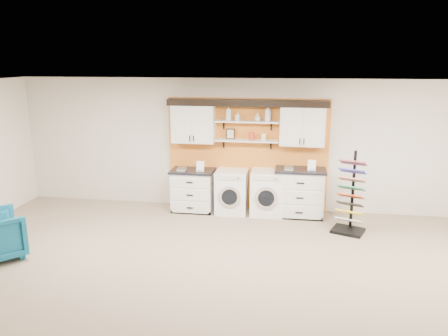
% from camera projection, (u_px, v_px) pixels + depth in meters
% --- Properties ---
extents(floor, '(10.00, 10.00, 0.00)m').
position_uv_depth(floor, '(216.00, 305.00, 5.82)').
color(floor, gray).
rests_on(floor, ground).
extents(ceiling, '(10.00, 10.00, 0.00)m').
position_uv_depth(ceiling, '(215.00, 93.00, 5.14)').
color(ceiling, white).
rests_on(ceiling, wall_back).
extents(wall_back, '(10.00, 0.00, 10.00)m').
position_uv_depth(wall_back, '(248.00, 145.00, 9.31)').
color(wall_back, beige).
rests_on(wall_back, floor).
extents(accent_panel, '(3.40, 0.07, 2.40)m').
position_uv_depth(accent_panel, '(247.00, 154.00, 9.33)').
color(accent_panel, orange).
rests_on(accent_panel, wall_back).
extents(upper_cabinet_left, '(0.90, 0.35, 0.84)m').
position_uv_depth(upper_cabinet_left, '(193.00, 123.00, 9.17)').
color(upper_cabinet_left, white).
rests_on(upper_cabinet_left, wall_back).
extents(upper_cabinet_right, '(0.90, 0.35, 0.84)m').
position_uv_depth(upper_cabinet_right, '(302.00, 125.00, 8.83)').
color(upper_cabinet_right, white).
rests_on(upper_cabinet_right, wall_back).
extents(shelf_lower, '(1.32, 0.28, 0.03)m').
position_uv_depth(shelf_lower, '(247.00, 141.00, 9.09)').
color(shelf_lower, white).
rests_on(shelf_lower, wall_back).
extents(shelf_upper, '(1.32, 0.28, 0.03)m').
position_uv_depth(shelf_upper, '(247.00, 122.00, 8.99)').
color(shelf_upper, white).
rests_on(shelf_upper, wall_back).
extents(crown_molding, '(3.30, 0.41, 0.13)m').
position_uv_depth(crown_molding, '(247.00, 102.00, 8.91)').
color(crown_molding, black).
rests_on(crown_molding, wall_back).
extents(picture_frame, '(0.18, 0.02, 0.22)m').
position_uv_depth(picture_frame, '(230.00, 134.00, 9.16)').
color(picture_frame, black).
rests_on(picture_frame, shelf_lower).
extents(canister_red, '(0.11, 0.11, 0.16)m').
position_uv_depth(canister_red, '(252.00, 136.00, 9.05)').
color(canister_red, red).
rests_on(canister_red, shelf_lower).
extents(canister_cream, '(0.10, 0.10, 0.14)m').
position_uv_depth(canister_cream, '(264.00, 137.00, 9.02)').
color(canister_cream, silver).
rests_on(canister_cream, shelf_lower).
extents(base_cabinet_left, '(0.92, 0.66, 0.90)m').
position_uv_depth(base_cabinet_left, '(193.00, 190.00, 9.37)').
color(base_cabinet_left, white).
rests_on(base_cabinet_left, floor).
extents(base_cabinet_right, '(1.03, 0.66, 1.00)m').
position_uv_depth(base_cabinet_right, '(300.00, 193.00, 9.02)').
color(base_cabinet_right, white).
rests_on(base_cabinet_right, floor).
extents(washer, '(0.65, 0.71, 0.91)m').
position_uv_depth(washer, '(232.00, 192.00, 9.24)').
color(washer, white).
rests_on(washer, floor).
extents(dryer, '(0.67, 0.71, 0.94)m').
position_uv_depth(dryer, '(267.00, 193.00, 9.12)').
color(dryer, white).
rests_on(dryer, floor).
extents(sample_rack, '(0.69, 0.64, 1.54)m').
position_uv_depth(sample_rack, '(350.00, 206.00, 8.16)').
color(sample_rack, black).
rests_on(sample_rack, floor).
extents(soap_bottle_a, '(0.14, 0.14, 0.31)m').
position_uv_depth(soap_bottle_a, '(229.00, 113.00, 9.01)').
color(soap_bottle_a, silver).
rests_on(soap_bottle_a, shelf_upper).
extents(soap_bottle_b, '(0.10, 0.10, 0.18)m').
position_uv_depth(soap_bottle_b, '(238.00, 116.00, 9.00)').
color(soap_bottle_b, silver).
rests_on(soap_bottle_b, shelf_upper).
extents(soap_bottle_c, '(0.18, 0.18, 0.16)m').
position_uv_depth(soap_bottle_c, '(258.00, 117.00, 8.94)').
color(soap_bottle_c, silver).
rests_on(soap_bottle_c, shelf_upper).
extents(soap_bottle_d, '(0.17, 0.18, 0.34)m').
position_uv_depth(soap_bottle_d, '(268.00, 113.00, 8.88)').
color(soap_bottle_d, silver).
rests_on(soap_bottle_d, shelf_upper).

